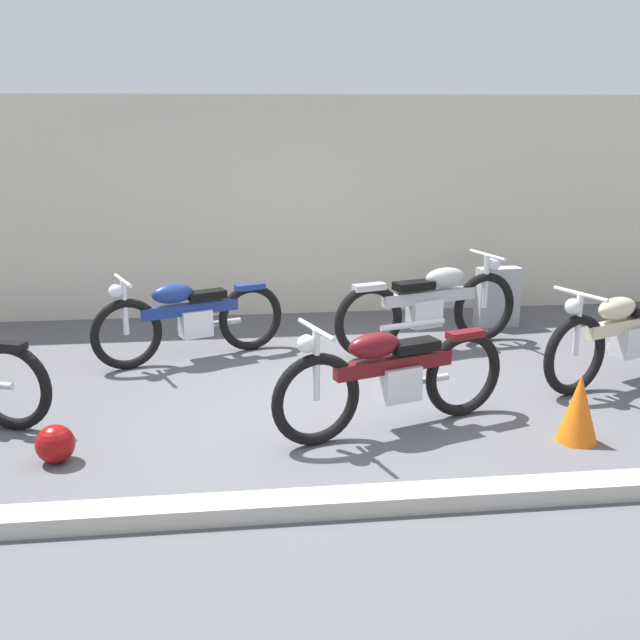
{
  "coord_description": "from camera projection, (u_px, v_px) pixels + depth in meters",
  "views": [
    {
      "loc": [
        -0.67,
        -6.13,
        2.52
      ],
      "look_at": [
        0.19,
        1.0,
        0.55
      ],
      "focal_mm": 43.12,
      "sensor_mm": 36.0,
      "label": 1
    }
  ],
  "objects": [
    {
      "name": "ground_plane",
      "position": [
        312.0,
        413.0,
        6.61
      ],
      "size": [
        40.0,
        40.0,
        0.0
      ],
      "primitive_type": "plane",
      "color": "#56565B"
    },
    {
      "name": "building_wall",
      "position": [
        281.0,
        206.0,
        9.62
      ],
      "size": [
        18.0,
        0.3,
        2.7
      ],
      "primitive_type": "cube",
      "color": "beige",
      "rests_on": "ground_plane"
    },
    {
      "name": "curb_strip",
      "position": [
        340.0,
        502.0,
        4.98
      ],
      "size": [
        18.0,
        0.24,
        0.12
      ],
      "primitive_type": "cube",
      "color": "#B7B2A8",
      "rests_on": "ground_plane"
    },
    {
      "name": "stone_marker",
      "position": [
        497.0,
        297.0,
        9.18
      ],
      "size": [
        0.53,
        0.25,
        0.71
      ],
      "primitive_type": "cube",
      "rotation": [
        0.0,
        0.0,
        0.09
      ],
      "color": "#9E9EA3",
      "rests_on": "ground_plane"
    },
    {
      "name": "helmet",
      "position": [
        55.0,
        444.0,
        5.65
      ],
      "size": [
        0.29,
        0.29,
        0.29
      ],
      "primitive_type": "sphere",
      "color": "maroon",
      "rests_on": "ground_plane"
    },
    {
      "name": "traffic_cone",
      "position": [
        579.0,
        408.0,
        5.98
      ],
      "size": [
        0.32,
        0.32,
        0.55
      ],
      "primitive_type": "cone",
      "color": "orange",
      "rests_on": "ground_plane"
    },
    {
      "name": "motorcycle_blue",
      "position": [
        189.0,
        318.0,
        7.92
      ],
      "size": [
        1.95,
        0.95,
        0.93
      ],
      "rotation": [
        0.0,
        0.0,
        3.52
      ],
      "color": "black",
      "rests_on": "ground_plane"
    },
    {
      "name": "motorcycle_silver",
      "position": [
        430.0,
        306.0,
        8.26
      ],
      "size": [
        2.16,
        0.89,
        1.0
      ],
      "rotation": [
        0.0,
        0.0,
        0.3
      ],
      "color": "black",
      "rests_on": "ground_plane"
    },
    {
      "name": "motorcycle_maroon",
      "position": [
        392.0,
        376.0,
        6.15
      ],
      "size": [
        2.03,
        0.89,
        0.95
      ],
      "rotation": [
        0.0,
        0.0,
        3.47
      ],
      "color": "black",
      "rests_on": "ground_plane"
    },
    {
      "name": "motorcycle_cream",
      "position": [
        626.0,
        335.0,
        7.26
      ],
      "size": [
        2.0,
        1.03,
        0.96
      ],
      "rotation": [
        0.0,
        0.0,
        3.55
      ],
      "color": "black",
      "rests_on": "ground_plane"
    }
  ]
}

